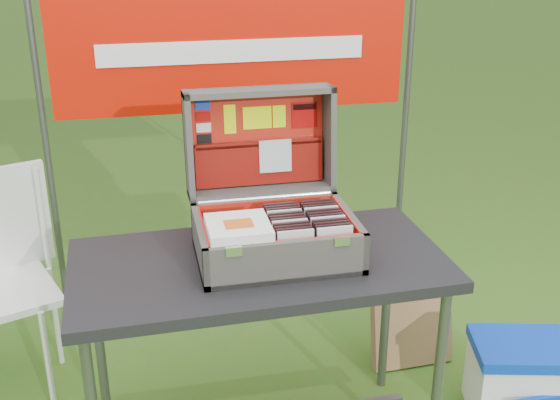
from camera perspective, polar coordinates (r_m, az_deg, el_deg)
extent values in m
cube|color=#252527|center=(2.38, -1.71, -5.28)|extent=(1.28, 0.66, 0.04)
cylinder|color=#59595B|center=(2.54, 12.69, -14.42)|extent=(0.04, 0.04, 0.75)
cylinder|color=#59595B|center=(2.78, -14.48, -11.08)|extent=(0.04, 0.04, 0.75)
cylinder|color=#59595B|center=(2.93, 8.61, -8.70)|extent=(0.04, 0.04, 0.75)
cube|color=#4F4C45|center=(2.39, -0.32, -4.44)|extent=(0.53, 0.38, 0.02)
cube|color=#4F4C45|center=(2.20, 0.64, -5.09)|extent=(0.53, 0.02, 0.14)
cube|color=#4F4C45|center=(2.52, -1.16, -1.41)|extent=(0.53, 0.02, 0.14)
cube|color=#4F4C45|center=(2.32, -6.51, -3.68)|extent=(0.02, 0.38, 0.14)
cube|color=#4F4C45|center=(2.42, 5.62, -2.56)|extent=(0.02, 0.38, 0.14)
cube|color=red|center=(2.38, -0.32, -4.16)|extent=(0.49, 0.34, 0.01)
cube|color=silver|center=(2.14, -3.78, -4.20)|extent=(0.05, 0.01, 0.03)
cube|color=silver|center=(2.21, 5.05, -3.35)|extent=(0.05, 0.01, 0.03)
cylinder|color=silver|center=(2.50, -1.22, 0.18)|extent=(0.48, 0.02, 0.02)
cube|color=#4F4C45|center=(2.58, -1.89, 5.05)|extent=(0.53, 0.06, 0.38)
cube|color=#4F4C45|center=(2.49, -1.76, 8.81)|extent=(0.53, 0.14, 0.03)
cube|color=#4F4C45|center=(2.56, -1.53, 0.85)|extent=(0.53, 0.14, 0.03)
cube|color=#4F4C45|center=(2.49, -7.45, 4.36)|extent=(0.02, 0.18, 0.39)
cube|color=#4F4C45|center=(2.58, 3.98, 5.12)|extent=(0.02, 0.18, 0.39)
cube|color=red|center=(2.57, -1.83, 4.99)|extent=(0.49, 0.04, 0.33)
cube|color=red|center=(2.21, 0.56, -4.69)|extent=(0.49, 0.01, 0.12)
cube|color=red|center=(2.50, -1.11, -1.31)|extent=(0.49, 0.01, 0.12)
cube|color=red|center=(2.32, -6.19, -3.42)|extent=(0.01, 0.34, 0.12)
cube|color=red|center=(2.41, 5.32, -2.37)|extent=(0.01, 0.34, 0.12)
cube|color=maroon|center=(2.57, -1.70, 2.98)|extent=(0.47, 0.05, 0.15)
cube|color=maroon|center=(2.54, -1.73, 4.61)|extent=(0.46, 0.02, 0.02)
cube|color=silver|center=(2.55, -0.39, 3.60)|extent=(0.12, 0.02, 0.12)
cube|color=#1933B2|center=(2.51, -6.32, 7.65)|extent=(0.05, 0.01, 0.03)
cube|color=#AA0503|center=(2.52, -6.27, 6.75)|extent=(0.05, 0.01, 0.03)
cube|color=white|center=(2.52, -6.22, 5.86)|extent=(0.05, 0.01, 0.03)
cube|color=black|center=(2.53, -6.17, 4.97)|extent=(0.05, 0.01, 0.03)
cube|color=#DEF702|center=(2.53, -4.10, 6.56)|extent=(0.04, 0.01, 0.10)
cube|color=#DEF702|center=(2.54, -1.86, 6.70)|extent=(0.10, 0.01, 0.08)
cube|color=#DEF702|center=(2.56, -0.07, 6.81)|extent=(0.05, 0.01, 0.08)
cube|color=#AA0503|center=(2.58, 2.01, 6.92)|extent=(0.09, 0.01, 0.09)
cube|color=black|center=(2.57, 2.00, 7.58)|extent=(0.09, 0.00, 0.02)
cube|color=silver|center=(2.23, 1.27, -4.07)|extent=(0.12, 0.01, 0.13)
cube|color=black|center=(2.25, 1.15, -3.84)|extent=(0.12, 0.01, 0.13)
cube|color=black|center=(2.26, 1.03, -3.61)|extent=(0.12, 0.01, 0.13)
cube|color=black|center=(2.28, 0.91, -3.39)|extent=(0.12, 0.01, 0.13)
cube|color=silver|center=(2.30, 0.79, -3.17)|extent=(0.12, 0.01, 0.13)
cube|color=black|center=(2.32, 0.68, -2.95)|extent=(0.12, 0.01, 0.13)
cube|color=black|center=(2.34, 0.57, -2.73)|extent=(0.12, 0.01, 0.13)
cube|color=black|center=(2.36, 0.45, -2.52)|extent=(0.12, 0.01, 0.13)
cube|color=silver|center=(2.38, 0.34, -2.32)|extent=(0.12, 0.01, 0.13)
cube|color=black|center=(2.39, 0.24, -2.11)|extent=(0.12, 0.01, 0.13)
cube|color=black|center=(2.41, 0.13, -1.91)|extent=(0.12, 0.01, 0.13)
cube|color=black|center=(2.43, 0.03, -1.71)|extent=(0.12, 0.01, 0.13)
cube|color=silver|center=(2.26, 4.45, -3.76)|extent=(0.12, 0.01, 0.13)
cube|color=black|center=(2.28, 4.30, -3.53)|extent=(0.12, 0.01, 0.13)
cube|color=black|center=(2.29, 4.16, -3.31)|extent=(0.12, 0.01, 0.13)
cube|color=black|center=(2.31, 4.01, -3.09)|extent=(0.12, 0.01, 0.13)
cube|color=silver|center=(2.33, 3.87, -2.87)|extent=(0.12, 0.01, 0.13)
cube|color=black|center=(2.35, 3.73, -2.66)|extent=(0.12, 0.01, 0.13)
cube|color=black|center=(2.37, 3.60, -2.45)|extent=(0.12, 0.01, 0.13)
cube|color=black|center=(2.39, 3.46, -2.25)|extent=(0.12, 0.01, 0.13)
cube|color=silver|center=(2.40, 3.33, -2.04)|extent=(0.12, 0.01, 0.13)
cube|color=black|center=(2.42, 3.20, -1.85)|extent=(0.12, 0.01, 0.13)
cube|color=black|center=(2.44, 3.07, -1.65)|extent=(0.12, 0.01, 0.13)
cube|color=black|center=(2.46, 2.95, -1.46)|extent=(0.12, 0.01, 0.13)
cube|color=white|center=(2.24, -3.41, -2.50)|extent=(0.20, 0.20, 0.00)
cube|color=white|center=(2.24, -3.41, -2.39)|extent=(0.20, 0.20, 0.00)
cube|color=white|center=(2.24, -3.41, -2.27)|extent=(0.20, 0.20, 0.00)
cube|color=white|center=(2.24, -3.41, -2.16)|extent=(0.20, 0.20, 0.00)
cube|color=white|center=(2.23, -3.42, -2.04)|extent=(0.20, 0.20, 0.00)
cube|color=white|center=(2.23, -3.42, -1.92)|extent=(0.20, 0.20, 0.00)
cube|color=#D85919|center=(2.22, -3.38, -1.93)|extent=(0.09, 0.07, 0.00)
cube|color=white|center=(3.03, 18.71, -13.92)|extent=(0.41, 0.34, 0.28)
cube|color=#0738BC|center=(2.94, 19.11, -11.32)|extent=(0.43, 0.36, 0.04)
cube|color=#0738BC|center=(2.91, 20.31, -14.98)|extent=(0.22, 0.02, 0.02)
cylinder|color=silver|center=(2.96, -18.31, -12.59)|extent=(0.02, 0.02, 0.47)
cylinder|color=silver|center=(3.26, -17.77, -9.02)|extent=(0.02, 0.02, 0.47)
cylinder|color=silver|center=(3.07, -18.73, -1.46)|extent=(0.02, 0.02, 0.44)
cube|color=#A1744C|center=(3.20, 10.63, -9.86)|extent=(0.37, 0.15, 0.39)
cylinder|color=#59595B|center=(3.33, -18.34, 3.24)|extent=(0.03, 0.03, 1.70)
cylinder|color=#59595B|center=(3.55, 10.05, 5.24)|extent=(0.03, 0.03, 1.70)
cube|color=#B80F02|center=(3.21, -3.86, 12.01)|extent=(1.60, 0.02, 0.55)
cube|color=white|center=(3.20, -3.83, 11.97)|extent=(1.20, 0.00, 0.10)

